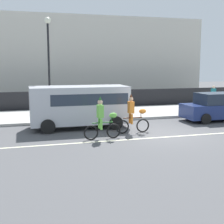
# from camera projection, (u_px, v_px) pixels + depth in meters

# --- Properties ---
(ground_plane) EXTENTS (80.00, 80.00, 0.00)m
(ground_plane) POSITION_uv_depth(u_px,v_px,m) (164.00, 135.00, 14.78)
(ground_plane) COLOR #4C4C4F
(road_centre_line) EXTENTS (36.00, 0.14, 0.01)m
(road_centre_line) POSITION_uv_depth(u_px,v_px,m) (168.00, 137.00, 14.31)
(road_centre_line) COLOR beige
(road_centre_line) RESTS_ON ground
(sidewalk_curb) EXTENTS (60.00, 5.00, 0.15)m
(sidewalk_curb) POSITION_uv_depth(u_px,v_px,m) (122.00, 113.00, 20.95)
(sidewalk_curb) COLOR #ADAAA3
(sidewalk_curb) RESTS_ON ground
(fence_line) EXTENTS (40.00, 0.08, 1.40)m
(fence_line) POSITION_uv_depth(u_px,v_px,m) (111.00, 99.00, 23.62)
(fence_line) COLOR black
(fence_line) RESTS_ON ground
(building_backdrop) EXTENTS (28.00, 8.00, 7.57)m
(building_backdrop) POSITION_uv_depth(u_px,v_px,m) (51.00, 59.00, 30.34)
(building_backdrop) COLOR beige
(building_backdrop) RESTS_ON ground
(parade_cyclist_lime) EXTENTS (1.72, 0.50, 1.92)m
(parade_cyclist_lime) POSITION_uv_depth(u_px,v_px,m) (103.00, 121.00, 13.74)
(parade_cyclist_lime) COLOR black
(parade_cyclist_lime) RESTS_ON ground
(parade_cyclist_orange) EXTENTS (1.72, 0.50, 1.92)m
(parade_cyclist_orange) POSITION_uv_depth(u_px,v_px,m) (133.00, 116.00, 15.00)
(parade_cyclist_orange) COLOR black
(parade_cyclist_orange) RESTS_ON ground
(parked_van_silver) EXTENTS (5.00, 2.22, 2.18)m
(parked_van_silver) POSITION_uv_depth(u_px,v_px,m) (81.00, 104.00, 16.21)
(parked_van_silver) COLOR silver
(parked_van_silver) RESTS_ON ground
(parked_car_navy) EXTENTS (4.10, 1.92, 1.64)m
(parked_car_navy) POSITION_uv_depth(u_px,v_px,m) (216.00, 107.00, 18.38)
(parked_car_navy) COLOR navy
(parked_car_navy) RESTS_ON ground
(street_lamp_post) EXTENTS (0.36, 0.36, 5.86)m
(street_lamp_post) POSITION_uv_depth(u_px,v_px,m) (48.00, 53.00, 18.34)
(street_lamp_post) COLOR black
(street_lamp_post) RESTS_ON sidewalk_curb
(pedestrian_onlooker) EXTENTS (0.32, 0.20, 1.62)m
(pedestrian_onlooker) POSITION_uv_depth(u_px,v_px,m) (213.00, 96.00, 22.70)
(pedestrian_onlooker) COLOR #33333D
(pedestrian_onlooker) RESTS_ON sidewalk_curb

